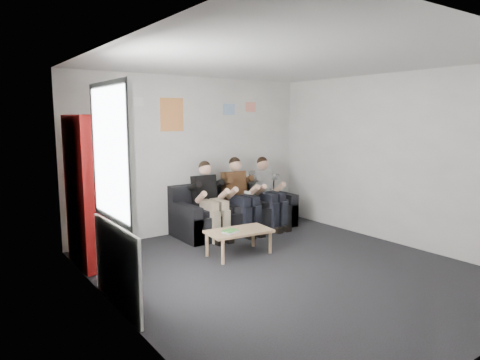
# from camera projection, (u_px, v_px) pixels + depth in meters

# --- Properties ---
(room_shell) EXTENTS (5.00, 5.00, 5.00)m
(room_shell) POSITION_uv_depth(u_px,v_px,m) (289.00, 169.00, 5.47)
(room_shell) COLOR black
(room_shell) RESTS_ON ground
(sofa) EXTENTS (2.20, 0.90, 0.85)m
(sofa) POSITION_uv_depth(u_px,v_px,m) (234.00, 213.00, 7.63)
(sofa) COLOR black
(sofa) RESTS_ON ground
(bookshelf) EXTENTS (0.31, 0.92, 2.04)m
(bookshelf) POSITION_uv_depth(u_px,v_px,m) (86.00, 191.00, 5.73)
(bookshelf) COLOR maroon
(bookshelf) RESTS_ON ground
(coffee_table) EXTENTS (0.93, 0.51, 0.37)m
(coffee_table) POSITION_uv_depth(u_px,v_px,m) (239.00, 233.00, 6.24)
(coffee_table) COLOR tan
(coffee_table) RESTS_ON ground
(game_cases) EXTENTS (0.22, 0.18, 0.03)m
(game_cases) POSITION_uv_depth(u_px,v_px,m) (230.00, 231.00, 6.11)
(game_cases) COLOR white
(game_cases) RESTS_ON coffee_table
(person_left) EXTENTS (0.38, 0.82, 1.29)m
(person_left) POSITION_uv_depth(u_px,v_px,m) (211.00, 200.00, 7.07)
(person_left) COLOR black
(person_left) RESTS_ON sofa
(person_middle) EXTENTS (0.40, 0.85, 1.32)m
(person_middle) POSITION_uv_depth(u_px,v_px,m) (241.00, 196.00, 7.42)
(person_middle) COLOR #4E301A
(person_middle) RESTS_ON sofa
(person_right) EXTENTS (0.38, 0.82, 1.29)m
(person_right) POSITION_uv_depth(u_px,v_px,m) (268.00, 193.00, 7.78)
(person_right) COLOR white
(person_right) RESTS_ON sofa
(radiator) EXTENTS (0.10, 0.64, 0.60)m
(radiator) POSITION_uv_depth(u_px,v_px,m) (123.00, 274.00, 4.54)
(radiator) COLOR silver
(radiator) RESTS_ON ground
(window) EXTENTS (0.05, 1.30, 2.36)m
(window) POSITION_uv_depth(u_px,v_px,m) (114.00, 213.00, 4.40)
(window) COLOR white
(window) RESTS_ON room_shell
(poster_large) EXTENTS (0.42, 0.01, 0.55)m
(poster_large) POSITION_uv_depth(u_px,v_px,m) (172.00, 115.00, 7.15)
(poster_large) COLOR gold
(poster_large) RESTS_ON room_shell
(poster_blue) EXTENTS (0.25, 0.01, 0.20)m
(poster_blue) POSITION_uv_depth(u_px,v_px,m) (229.00, 109.00, 7.79)
(poster_blue) COLOR #3F8AD8
(poster_blue) RESTS_ON room_shell
(poster_pink) EXTENTS (0.22, 0.01, 0.18)m
(poster_pink) POSITION_uv_depth(u_px,v_px,m) (251.00, 107.00, 8.07)
(poster_pink) COLOR #E246A6
(poster_pink) RESTS_ON room_shell
(poster_sign) EXTENTS (0.20, 0.01, 0.14)m
(poster_sign) POSITION_uv_depth(u_px,v_px,m) (137.00, 102.00, 6.77)
(poster_sign) COLOR white
(poster_sign) RESTS_ON room_shell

